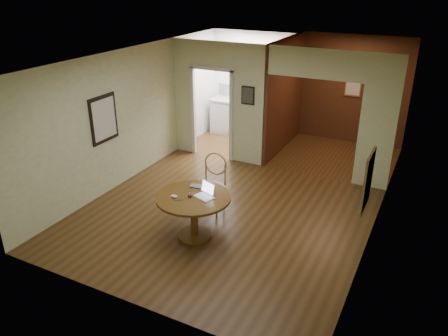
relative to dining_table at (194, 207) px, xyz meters
The scene contains 11 objects.
floor 0.93m from the dining_table, 82.30° to the left, with size 5.00×5.00×0.00m, color #432B13.
room_shell 3.92m from the dining_table, 95.51° to the left, with size 5.20×7.50×5.00m.
dining_table is the anchor object (origin of this frame).
chair 0.94m from the dining_table, 98.54° to the left, with size 0.50×0.50×1.11m.
open_laptop 0.33m from the dining_table, 33.20° to the left, with size 0.36×0.35×0.21m.
closed_laptop 0.36m from the dining_table, 103.79° to the left, with size 0.33×0.21×0.03m, color #A6A6AA.
mouse 0.38m from the dining_table, 144.00° to the right, with size 0.12×0.07×0.05m, color white.
wine_glass 0.25m from the dining_table, 119.16° to the right, with size 0.08×0.08×0.09m, color white, non-canonical shape.
pen 0.33m from the dining_table, 121.12° to the right, with size 0.01×0.01×0.14m, color navy.
kitchen_cabinet 5.09m from the dining_table, 104.23° to the left, with size 2.06×0.60×0.94m.
grocery_bag 4.99m from the dining_table, 95.92° to the left, with size 0.32×0.28×0.32m, color beige.
Camera 1 is at (3.14, -6.02, 4.02)m, focal length 35.00 mm.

